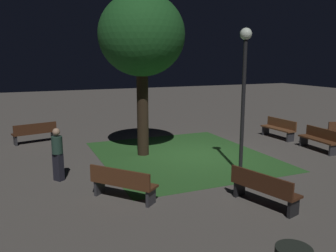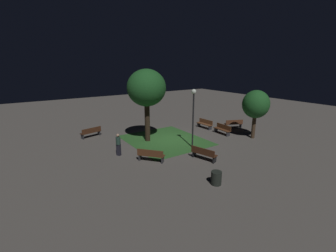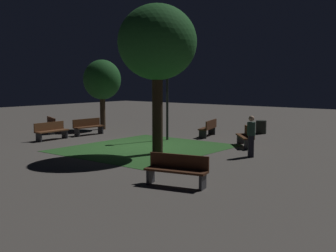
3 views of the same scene
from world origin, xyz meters
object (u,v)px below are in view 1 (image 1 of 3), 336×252
object	(u,v)px
bench_by_lamp	(122,183)
pedestrian	(58,153)
tree_tall_center	(142,36)
bench_back_row	(35,132)
lamp_post_plaza_east	(244,77)
bench_front_left	(279,128)
bench_path_side	(263,188)
bench_near_trees	(320,139)

from	to	relation	value
bench_by_lamp	pedestrian	xyz separation A→B (m)	(2.22, 1.36, 0.37)
tree_tall_center	bench_by_lamp	bearing A→B (deg)	153.99
bench_back_row	lamp_post_plaza_east	size ratio (longest dim) A/B	0.41
bench_front_left	bench_back_row	size ratio (longest dim) A/B	0.98
bench_path_side	tree_tall_center	size ratio (longest dim) A/B	0.31
bench_near_trees	bench_front_left	world-z (taller)	same
bench_front_left	bench_back_row	world-z (taller)	same
pedestrian	bench_by_lamp	bearing A→B (deg)	-148.54
bench_path_side	pedestrian	size ratio (longest dim) A/B	1.16
bench_front_left	bench_by_lamp	xyz separation A→B (m)	(-4.20, 8.62, 0.00)
bench_back_row	tree_tall_center	xyz separation A→B (m)	(-3.60, -3.71, 3.91)
lamp_post_plaza_east	bench_back_row	bearing A→B (deg)	40.17
bench_by_lamp	lamp_post_plaza_east	xyz separation A→B (m)	(0.62, -4.06, 2.59)
tree_tall_center	bench_back_row	bearing A→B (deg)	45.84
bench_near_trees	bench_front_left	bearing A→B (deg)	0.00
bench_back_row	bench_path_side	world-z (taller)	same
bench_near_trees	lamp_post_plaza_east	xyz separation A→B (m)	(-1.18, 4.56, 2.59)
bench_near_trees	bench_back_row	size ratio (longest dim) A/B	0.98
bench_back_row	tree_tall_center	bearing A→B (deg)	-134.16
bench_front_left	tree_tall_center	size ratio (longest dim) A/B	0.31
bench_near_trees	bench_path_side	size ratio (longest dim) A/B	0.98
lamp_post_plaza_east	bench_path_side	bearing A→B (deg)	157.93
bench_front_left	bench_back_row	xyz separation A→B (m)	(3.35, 10.41, 0.00)
bench_back_row	bench_path_side	size ratio (longest dim) A/B	1.00
bench_path_side	pedestrian	world-z (taller)	pedestrian
bench_path_side	tree_tall_center	world-z (taller)	tree_tall_center
bench_back_row	pedestrian	distance (m)	5.35
lamp_post_plaza_east	pedestrian	world-z (taller)	lamp_post_plaza_east
bench_front_left	pedestrian	size ratio (longest dim) A/B	1.13
pedestrian	lamp_post_plaza_east	bearing A→B (deg)	-106.48
bench_near_trees	tree_tall_center	bearing A→B (deg)	72.24
tree_tall_center	bench_path_side	bearing A→B (deg)	-168.11
bench_back_row	bench_path_side	distance (m)	10.48
bench_front_left	tree_tall_center	world-z (taller)	tree_tall_center
bench_front_left	pedestrian	xyz separation A→B (m)	(-1.98, 9.98, 0.37)
bench_by_lamp	tree_tall_center	bearing A→B (deg)	-26.01
bench_near_trees	bench_back_row	distance (m)	11.89
bench_path_side	bench_by_lamp	world-z (taller)	same
lamp_post_plaza_east	pedestrian	size ratio (longest dim) A/B	2.81
bench_front_left	tree_tall_center	bearing A→B (deg)	92.21
bench_back_row	bench_path_side	xyz separation A→B (m)	(-9.26, -4.90, 0.00)
bench_path_side	tree_tall_center	xyz separation A→B (m)	(5.65, 1.19, 3.91)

